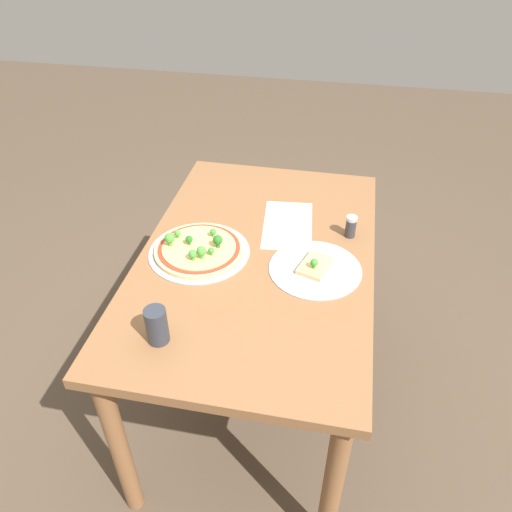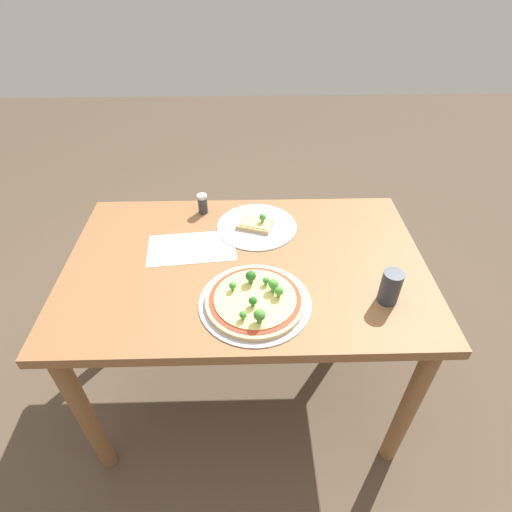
{
  "view_description": "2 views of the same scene",
  "coord_description": "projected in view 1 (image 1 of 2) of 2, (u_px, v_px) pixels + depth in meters",
  "views": [
    {
      "loc": [
        -1.32,
        -0.25,
        1.81
      ],
      "look_at": [
        -0.04,
        -0.0,
        0.77
      ],
      "focal_mm": 35.0,
      "sensor_mm": 36.0,
      "label": 1
    },
    {
      "loc": [
        -0.01,
        1.05,
        1.66
      ],
      "look_at": [
        -0.04,
        -0.0,
        0.77
      ],
      "focal_mm": 28.0,
      "sensor_mm": 36.0,
      "label": 2
    }
  ],
  "objects": [
    {
      "name": "ground_plane",
      "position": [
        257.0,
        390.0,
        2.18
      ],
      "size": [
        8.0,
        8.0,
        0.0
      ],
      "primitive_type": "plane",
      "color": "brown"
    },
    {
      "name": "paper_menu",
      "position": [
        288.0,
        225.0,
        1.85
      ],
      "size": [
        0.33,
        0.21,
        0.0
      ],
      "primitive_type": "cube",
      "rotation": [
        0.0,
        0.0,
        0.1
      ],
      "color": "silver",
      "rests_on": "dining_table"
    },
    {
      "name": "dining_table",
      "position": [
        257.0,
        277.0,
        1.78
      ],
      "size": [
        1.24,
        0.79,
        0.75
      ],
      "color": "brown",
      "rests_on": "ground_plane"
    },
    {
      "name": "pizza_tray_whole",
      "position": [
        199.0,
        249.0,
        1.71
      ],
      "size": [
        0.35,
        0.35,
        0.07
      ],
      "color": "#A3A3A8",
      "rests_on": "dining_table"
    },
    {
      "name": "pizza_tray_slice",
      "position": [
        315.0,
        267.0,
        1.64
      ],
      "size": [
        0.31,
        0.31,
        0.06
      ],
      "color": "#A3A3A8",
      "rests_on": "dining_table"
    },
    {
      "name": "drinking_cup",
      "position": [
        157.0,
        325.0,
        1.37
      ],
      "size": [
        0.06,
        0.06,
        0.11
      ],
      "primitive_type": "cylinder",
      "color": "#2D333D",
      "rests_on": "dining_table"
    },
    {
      "name": "condiment_shaker",
      "position": [
        351.0,
        226.0,
        1.77
      ],
      "size": [
        0.04,
        0.04,
        0.08
      ],
      "color": "#333338",
      "rests_on": "dining_table"
    }
  ]
}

